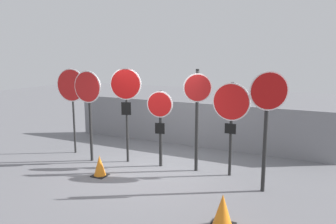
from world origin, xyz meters
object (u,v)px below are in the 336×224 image
at_px(stop_sign_1, 88,96).
at_px(traffic_cone_1, 100,166).
at_px(stop_sign_0, 71,90).
at_px(stop_sign_2, 126,94).
at_px(stop_sign_6, 268,108).
at_px(stop_sign_4, 197,103).
at_px(stop_sign_5, 231,109).
at_px(traffic_cone_0, 223,211).
at_px(stop_sign_3, 160,115).

relative_size(stop_sign_1, traffic_cone_1, 4.84).
relative_size(stop_sign_0, traffic_cone_1, 4.89).
bearing_deg(stop_sign_2, stop_sign_6, -24.87).
xyz_separation_m(stop_sign_4, stop_sign_5, (0.83, 0.04, -0.10)).
height_order(stop_sign_1, stop_sign_2, stop_sign_2).
bearing_deg(stop_sign_6, stop_sign_2, 145.17).
xyz_separation_m(stop_sign_4, traffic_cone_0, (1.37, -2.32, -1.44)).
bearing_deg(stop_sign_3, stop_sign_1, -177.78).
height_order(stop_sign_1, traffic_cone_0, stop_sign_1).
xyz_separation_m(stop_sign_0, stop_sign_3, (2.84, 0.06, -0.52)).
height_order(stop_sign_0, stop_sign_4, stop_sign_4).
distance_m(stop_sign_4, stop_sign_5, 0.84).
bearing_deg(stop_sign_1, stop_sign_2, 20.15).
relative_size(stop_sign_1, stop_sign_2, 0.97).
bearing_deg(stop_sign_4, traffic_cone_1, -172.70).
height_order(stop_sign_4, stop_sign_6, stop_sign_6).
relative_size(stop_sign_2, stop_sign_4, 1.00).
bearing_deg(stop_sign_6, stop_sign_0, 147.02).
bearing_deg(stop_sign_1, stop_sign_0, 156.78).
height_order(stop_sign_3, traffic_cone_1, stop_sign_3).
bearing_deg(traffic_cone_1, stop_sign_0, 147.41).
bearing_deg(stop_sign_1, traffic_cone_0, -23.53).
relative_size(stop_sign_5, traffic_cone_1, 4.42).
bearing_deg(stop_sign_0, traffic_cone_1, -38.35).
xyz_separation_m(stop_sign_1, stop_sign_5, (3.71, 0.57, -0.17)).
bearing_deg(traffic_cone_0, stop_sign_5, 102.89).
bearing_deg(stop_sign_4, traffic_cone_0, -86.23).
distance_m(stop_sign_1, stop_sign_5, 3.76).
bearing_deg(stop_sign_6, traffic_cone_0, -130.62).
distance_m(stop_sign_1, stop_sign_4, 2.93).
xyz_separation_m(traffic_cone_0, traffic_cone_1, (-3.33, 1.00, -0.04)).
xyz_separation_m(stop_sign_0, stop_sign_5, (4.64, 0.18, -0.26)).
distance_m(stop_sign_0, stop_sign_2, 1.88).
distance_m(stop_sign_2, stop_sign_4, 1.95).
distance_m(stop_sign_1, traffic_cone_1, 1.96).
height_order(stop_sign_2, stop_sign_6, stop_sign_6).
height_order(stop_sign_2, traffic_cone_1, stop_sign_2).
height_order(stop_sign_4, traffic_cone_1, stop_sign_4).
bearing_deg(stop_sign_3, traffic_cone_0, -54.56).
bearing_deg(stop_sign_2, stop_sign_3, -13.87).
xyz_separation_m(stop_sign_3, stop_sign_4, (0.97, 0.09, 0.36)).
distance_m(stop_sign_3, traffic_cone_1, 1.94).
distance_m(stop_sign_6, traffic_cone_1, 4.09).
height_order(stop_sign_0, stop_sign_5, stop_sign_0).
distance_m(stop_sign_5, stop_sign_6, 1.11).
height_order(stop_sign_2, traffic_cone_0, stop_sign_2).
height_order(stop_sign_6, traffic_cone_1, stop_sign_6).
bearing_deg(stop_sign_4, stop_sign_3, 158.42).
bearing_deg(traffic_cone_1, stop_sign_3, 51.24).
relative_size(stop_sign_3, stop_sign_4, 0.78).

